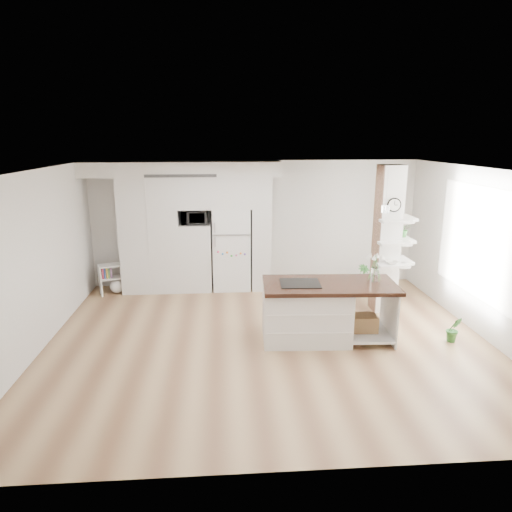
{
  "coord_description": "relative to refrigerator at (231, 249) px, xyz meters",
  "views": [
    {
      "loc": [
        -0.69,
        -6.74,
        3.16
      ],
      "look_at": [
        -0.13,
        0.9,
        1.17
      ],
      "focal_mm": 32.0,
      "sensor_mm": 36.0,
      "label": 1
    }
  ],
  "objects": [
    {
      "name": "floor_plant_b",
      "position": [
        2.84,
        -0.18,
        -0.62
      ],
      "size": [
        0.37,
        0.37,
        0.5
      ],
      "primitive_type": "imported",
      "rotation": [
        0.0,
        0.0,
        0.4
      ],
      "color": "#2F702C",
      "rests_on": "floor"
    },
    {
      "name": "shelf_plant",
      "position": [
        3.15,
        -1.38,
        0.65
      ],
      "size": [
        0.27,
        0.23,
        0.3
      ],
      "primitive_type": "imported",
      "color": "#2F702C",
      "rests_on": "column"
    },
    {
      "name": "floor",
      "position": [
        0.53,
        -2.68,
        -0.88
      ],
      "size": [
        7.0,
        6.0,
        0.01
      ],
      "primitive_type": "cube",
      "color": "tan",
      "rests_on": "ground"
    },
    {
      "name": "decor_bowl",
      "position": [
        2.82,
        -1.78,
        0.13
      ],
      "size": [
        0.22,
        0.22,
        0.05
      ],
      "primitive_type": "imported",
      "color": "white",
      "rests_on": "column"
    },
    {
      "name": "floor_plant_a",
      "position": [
        3.46,
        -2.97,
        -0.66
      ],
      "size": [
        0.25,
        0.21,
        0.43
      ],
      "primitive_type": "imported",
      "rotation": [
        0.0,
        0.0,
        -0.09
      ],
      "color": "#2F702C",
      "rests_on": "floor"
    },
    {
      "name": "cabinet_wall",
      "position": [
        -0.92,
        -0.01,
        0.63
      ],
      "size": [
        4.0,
        0.71,
        2.7
      ],
      "color": "silver",
      "rests_on": "floor"
    },
    {
      "name": "kitchen_island",
      "position": [
        1.25,
        -2.69,
        -0.39
      ],
      "size": [
        2.14,
        1.1,
        1.51
      ],
      "rotation": [
        0.0,
        0.0,
        -0.05
      ],
      "color": "silver",
      "rests_on": "floor"
    },
    {
      "name": "bookshelf",
      "position": [
        -2.45,
        -0.18,
        -0.6
      ],
      "size": [
        0.61,
        0.48,
        0.63
      ],
      "rotation": [
        0.0,
        0.0,
        0.38
      ],
      "color": "silver",
      "rests_on": "floor"
    },
    {
      "name": "room",
      "position": [
        0.53,
        -2.68,
        0.98
      ],
      "size": [
        7.04,
        6.04,
        2.72
      ],
      "color": "white",
      "rests_on": "ground"
    },
    {
      "name": "window",
      "position": [
        4.0,
        -2.38,
        0.62
      ],
      "size": [
        0.0,
        2.4,
        2.4
      ],
      "primitive_type": "plane",
      "rotation": [
        1.57,
        0.0,
        -1.57
      ],
      "color": "white",
      "rests_on": "room"
    },
    {
      "name": "column",
      "position": [
        2.9,
        -1.55,
        0.48
      ],
      "size": [
        0.69,
        0.9,
        2.7
      ],
      "color": "silver",
      "rests_on": "floor"
    },
    {
      "name": "microwave",
      "position": [
        -0.75,
        -0.06,
        0.69
      ],
      "size": [
        0.54,
        0.37,
        0.3
      ],
      "primitive_type": "imported",
      "color": "#2D2D2D",
      "rests_on": "cabinet_wall"
    },
    {
      "name": "refrigerator",
      "position": [
        0.0,
        0.0,
        0.0
      ],
      "size": [
        0.78,
        0.69,
        1.75
      ],
      "color": "white",
      "rests_on": "floor"
    },
    {
      "name": "pendant_light",
      "position": [
        2.23,
        -2.53,
        1.24
      ],
      "size": [
        0.12,
        0.12,
        0.1
      ],
      "primitive_type": "cylinder",
      "color": "white",
      "rests_on": "room"
    }
  ]
}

